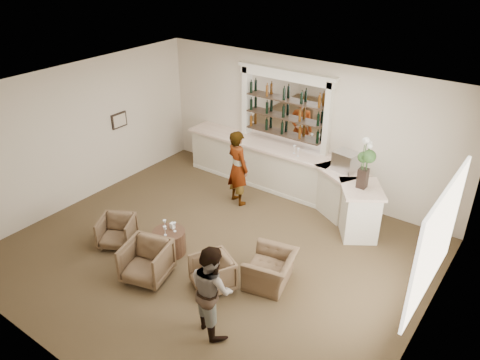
# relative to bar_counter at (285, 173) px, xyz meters

# --- Properties ---
(ground) EXTENTS (8.00, 8.00, 0.00)m
(ground) POSITION_rel_bar_counter_xyz_m (0.16, -3.00, -0.57)
(ground) COLOR brown
(ground) RESTS_ON ground
(room_shell) EXTENTS (8.04, 7.02, 3.32)m
(room_shell) POSITION_rel_bar_counter_xyz_m (0.33, -2.29, 1.77)
(room_shell) COLOR beige
(room_shell) RESTS_ON ground
(bar_counter) EXTENTS (5.72, 1.80, 1.14)m
(bar_counter) POSITION_rel_bar_counter_xyz_m (0.00, 0.00, 0.00)
(bar_counter) COLOR beige
(bar_counter) RESTS_ON ground
(back_bar_alcove) EXTENTS (2.64, 0.25, 3.00)m
(back_bar_alcove) POSITION_rel_bar_counter_xyz_m (-0.34, 0.41, 1.46)
(back_bar_alcove) COLOR white
(back_bar_alcove) RESTS_ON ground
(cocktail_table) EXTENTS (0.67, 0.67, 0.50)m
(cocktail_table) POSITION_rel_bar_counter_xyz_m (-0.61, -3.48, -0.32)
(cocktail_table) COLOR #4B3020
(cocktail_table) RESTS_ON ground
(sommelier) EXTENTS (0.78, 0.64, 1.84)m
(sommelier) POSITION_rel_bar_counter_xyz_m (-0.69, -1.02, 0.35)
(sommelier) COLOR gray
(sommelier) RESTS_ON ground
(guest) EXTENTS (0.97, 0.89, 1.62)m
(guest) POSITION_rel_bar_counter_xyz_m (1.41, -4.57, 0.23)
(guest) COLOR gray
(guest) RESTS_ON ground
(armchair_left) EXTENTS (0.94, 0.94, 0.64)m
(armchair_left) POSITION_rel_bar_counter_xyz_m (-1.68, -3.92, -0.25)
(armchair_left) COLOR brown
(armchair_left) RESTS_ON ground
(armchair_center) EXTENTS (1.00, 1.02, 0.75)m
(armchair_center) POSITION_rel_bar_counter_xyz_m (-0.39, -4.31, -0.20)
(armchair_center) COLOR brown
(armchair_center) RESTS_ON ground
(armchair_right) EXTENTS (0.94, 0.95, 0.65)m
(armchair_right) POSITION_rel_bar_counter_xyz_m (0.79, -3.81, -0.25)
(armchair_right) COLOR brown
(armchair_right) RESTS_ON ground
(armchair_far) EXTENTS (1.03, 1.11, 0.62)m
(armchair_far) POSITION_rel_bar_counter_xyz_m (1.57, -3.07, -0.27)
(armchair_far) COLOR brown
(armchair_far) RESTS_ON ground
(espresso_machine) EXTENTS (0.55, 0.49, 0.43)m
(espresso_machine) POSITION_rel_bar_counter_xyz_m (1.56, -0.06, 0.78)
(espresso_machine) COLOR #AEAFB3
(espresso_machine) RESTS_ON bar_counter
(flower_vase) EXTENTS (0.30, 0.30, 1.12)m
(flower_vase) POSITION_rel_bar_counter_xyz_m (2.19, -0.60, 1.20)
(flower_vase) COLOR black
(flower_vase) RESTS_ON bar_counter
(wine_glass_bar_left) EXTENTS (0.07, 0.07, 0.21)m
(wine_glass_bar_left) POSITION_rel_bar_counter_xyz_m (0.36, -0.05, 0.67)
(wine_glass_bar_left) COLOR white
(wine_glass_bar_left) RESTS_ON bar_counter
(wine_glass_bar_right) EXTENTS (0.07, 0.07, 0.21)m
(wine_glass_bar_right) POSITION_rel_bar_counter_xyz_m (0.21, 0.04, 0.67)
(wine_glass_bar_right) COLOR white
(wine_glass_bar_right) RESTS_ON bar_counter
(wine_glass_tbl_a) EXTENTS (0.07, 0.07, 0.21)m
(wine_glass_tbl_a) POSITION_rel_bar_counter_xyz_m (-0.73, -3.45, 0.03)
(wine_glass_tbl_a) COLOR white
(wine_glass_tbl_a) RESTS_ON cocktail_table
(wine_glass_tbl_b) EXTENTS (0.07, 0.07, 0.21)m
(wine_glass_tbl_b) POSITION_rel_bar_counter_xyz_m (-0.51, -3.40, 0.03)
(wine_glass_tbl_b) COLOR white
(wine_glass_tbl_b) RESTS_ON cocktail_table
(wine_glass_tbl_c) EXTENTS (0.07, 0.07, 0.21)m
(wine_glass_tbl_c) POSITION_rel_bar_counter_xyz_m (-0.57, -3.61, 0.03)
(wine_glass_tbl_c) COLOR white
(wine_glass_tbl_c) RESTS_ON cocktail_table
(napkin_holder) EXTENTS (0.08, 0.08, 0.12)m
(napkin_holder) POSITION_rel_bar_counter_xyz_m (-0.63, -3.34, -0.01)
(napkin_holder) COLOR white
(napkin_holder) RESTS_ON cocktail_table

